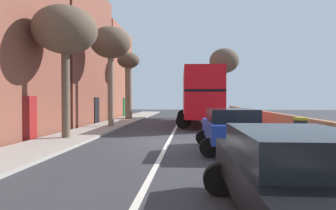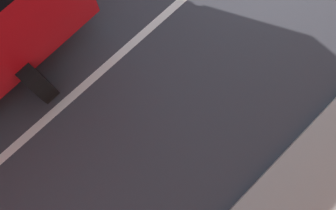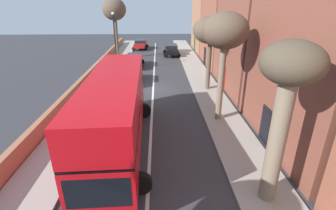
{
  "view_description": "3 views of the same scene",
  "coord_description": "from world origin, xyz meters",
  "px_view_note": "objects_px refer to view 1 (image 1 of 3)",
  "views": [
    {
      "loc": [
        1.0,
        -12.88,
        1.94
      ],
      "look_at": [
        -0.51,
        6.46,
        1.56
      ],
      "focal_mm": 30.83,
      "sensor_mm": 36.0,
      "label": 1
    },
    {
      "loc": [
        -2.57,
        5.7,
        6.44
      ],
      "look_at": [
        -1.65,
        4.81,
        1.22
      ],
      "focal_mm": 36.53,
      "sensor_mm": 36.0,
      "label": 2
    },
    {
      "loc": [
        -0.54,
        21.64,
        7.44
      ],
      "look_at": [
        -1.12,
        6.64,
        1.12
      ],
      "focal_mm": 26.3,
      "sensor_mm": 36.0,
      "label": 3
    }
  ],
  "objects_px": {
    "parked_car_silver_right_4": "(204,108)",
    "street_tree_left_4": "(65,32)",
    "parked_car_black_right_2": "(291,170)",
    "street_tree_left_2": "(111,45)",
    "double_decker_bus": "(199,94)",
    "parked_car_blue_right_1": "(230,127)",
    "litter_bin_right": "(301,132)",
    "street_tree_left_0": "(129,68)",
    "street_tree_right_1": "(224,62)"
  },
  "relations": [
    {
      "from": "double_decker_bus",
      "to": "street_tree_left_4",
      "type": "distance_m",
      "value": 11.83
    },
    {
      "from": "street_tree_left_4",
      "to": "parked_car_black_right_2",
      "type": "bearing_deg",
      "value": -50.12
    },
    {
      "from": "double_decker_bus",
      "to": "parked_car_silver_right_4",
      "type": "distance_m",
      "value": 10.7
    },
    {
      "from": "street_tree_left_0",
      "to": "street_tree_right_1",
      "type": "relative_size",
      "value": 0.84
    },
    {
      "from": "parked_car_silver_right_4",
      "to": "parked_car_black_right_2",
      "type": "bearing_deg",
      "value": -90.0
    },
    {
      "from": "parked_car_silver_right_4",
      "to": "street_tree_right_1",
      "type": "bearing_deg",
      "value": -26.08
    },
    {
      "from": "street_tree_left_2",
      "to": "double_decker_bus",
      "type": "bearing_deg",
      "value": 26.79
    },
    {
      "from": "street_tree_left_0",
      "to": "litter_bin_right",
      "type": "bearing_deg",
      "value": -56.41
    },
    {
      "from": "parked_car_blue_right_1",
      "to": "street_tree_left_0",
      "type": "distance_m",
      "value": 17.97
    },
    {
      "from": "double_decker_bus",
      "to": "street_tree_left_4",
      "type": "relative_size",
      "value": 1.75
    },
    {
      "from": "parked_car_black_right_2",
      "to": "street_tree_left_0",
      "type": "relative_size",
      "value": 0.71
    },
    {
      "from": "parked_car_blue_right_1",
      "to": "parked_car_black_right_2",
      "type": "relative_size",
      "value": 0.93
    },
    {
      "from": "parked_car_black_right_2",
      "to": "street_tree_left_4",
      "type": "height_order",
      "value": "street_tree_left_4"
    },
    {
      "from": "street_tree_right_1",
      "to": "street_tree_left_4",
      "type": "relative_size",
      "value": 1.19
    },
    {
      "from": "street_tree_right_1",
      "to": "litter_bin_right",
      "type": "relative_size",
      "value": 6.7
    },
    {
      "from": "parked_car_silver_right_4",
      "to": "street_tree_left_2",
      "type": "bearing_deg",
      "value": -117.06
    },
    {
      "from": "street_tree_left_2",
      "to": "street_tree_left_0",
      "type": "bearing_deg",
      "value": 92.65
    },
    {
      "from": "street_tree_right_1",
      "to": "litter_bin_right",
      "type": "bearing_deg",
      "value": -88.32
    },
    {
      "from": "street_tree_left_4",
      "to": "litter_bin_right",
      "type": "distance_m",
      "value": 11.32
    },
    {
      "from": "street_tree_left_0",
      "to": "street_tree_right_1",
      "type": "height_order",
      "value": "street_tree_right_1"
    },
    {
      "from": "parked_car_blue_right_1",
      "to": "parked_car_silver_right_4",
      "type": "distance_m",
      "value": 22.33
    },
    {
      "from": "parked_car_black_right_2",
      "to": "street_tree_left_4",
      "type": "bearing_deg",
      "value": 129.88
    },
    {
      "from": "litter_bin_right",
      "to": "parked_car_blue_right_1",
      "type": "bearing_deg",
      "value": -167.06
    },
    {
      "from": "litter_bin_right",
      "to": "street_tree_right_1",
      "type": "bearing_deg",
      "value": 91.68
    },
    {
      "from": "parked_car_silver_right_4",
      "to": "litter_bin_right",
      "type": "bearing_deg",
      "value": -82.64
    },
    {
      "from": "double_decker_bus",
      "to": "street_tree_left_2",
      "type": "height_order",
      "value": "street_tree_left_2"
    },
    {
      "from": "double_decker_bus",
      "to": "litter_bin_right",
      "type": "bearing_deg",
      "value": -72.06
    },
    {
      "from": "parked_car_silver_right_4",
      "to": "street_tree_left_4",
      "type": "distance_m",
      "value": 21.71
    },
    {
      "from": "street_tree_left_2",
      "to": "parked_car_silver_right_4",
      "type": "bearing_deg",
      "value": 62.94
    },
    {
      "from": "street_tree_left_0",
      "to": "street_tree_right_1",
      "type": "distance_m",
      "value": 10.99
    },
    {
      "from": "parked_car_black_right_2",
      "to": "litter_bin_right",
      "type": "distance_m",
      "value": 7.7
    },
    {
      "from": "street_tree_left_4",
      "to": "litter_bin_right",
      "type": "height_order",
      "value": "street_tree_left_4"
    },
    {
      "from": "street_tree_left_2",
      "to": "litter_bin_right",
      "type": "bearing_deg",
      "value": -39.17
    },
    {
      "from": "street_tree_left_0",
      "to": "litter_bin_right",
      "type": "distance_m",
      "value": 18.81
    },
    {
      "from": "double_decker_bus",
      "to": "parked_car_black_right_2",
      "type": "relative_size",
      "value": 2.46
    },
    {
      "from": "street_tree_left_2",
      "to": "litter_bin_right",
      "type": "xyz_separation_m",
      "value": [
        9.8,
        -7.99,
        -5.05
      ]
    },
    {
      "from": "parked_car_silver_right_4",
      "to": "street_tree_left_2",
      "type": "height_order",
      "value": "street_tree_left_2"
    },
    {
      "from": "street_tree_right_1",
      "to": "parked_car_silver_right_4",
      "type": "bearing_deg",
      "value": 153.92
    },
    {
      "from": "parked_car_blue_right_1",
      "to": "street_tree_left_4",
      "type": "xyz_separation_m",
      "value": [
        -7.45,
        2.38,
        4.24
      ]
    },
    {
      "from": "parked_car_black_right_2",
      "to": "street_tree_left_0",
      "type": "height_order",
      "value": "street_tree_left_0"
    },
    {
      "from": "parked_car_blue_right_1",
      "to": "street_tree_right_1",
      "type": "distance_m",
      "value": 21.97
    },
    {
      "from": "parked_car_blue_right_1",
      "to": "street_tree_right_1",
      "type": "bearing_deg",
      "value": 84.11
    },
    {
      "from": "double_decker_bus",
      "to": "parked_car_silver_right_4",
      "type": "height_order",
      "value": "double_decker_bus"
    },
    {
      "from": "parked_car_black_right_2",
      "to": "street_tree_left_4",
      "type": "distance_m",
      "value": 12.38
    },
    {
      "from": "street_tree_left_0",
      "to": "street_tree_left_2",
      "type": "distance_m",
      "value": 7.34
    },
    {
      "from": "double_decker_bus",
      "to": "parked_car_black_right_2",
      "type": "xyz_separation_m",
      "value": [
        0.8,
        -18.29,
        -1.48
      ]
    },
    {
      "from": "parked_car_blue_right_1",
      "to": "litter_bin_right",
      "type": "xyz_separation_m",
      "value": [
        2.8,
        0.64,
        -0.24
      ]
    },
    {
      "from": "parked_car_blue_right_1",
      "to": "litter_bin_right",
      "type": "height_order",
      "value": "parked_car_blue_right_1"
    },
    {
      "from": "parked_car_blue_right_1",
      "to": "litter_bin_right",
      "type": "bearing_deg",
      "value": 12.94
    },
    {
      "from": "double_decker_bus",
      "to": "parked_car_silver_right_4",
      "type": "bearing_deg",
      "value": 85.68
    }
  ]
}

